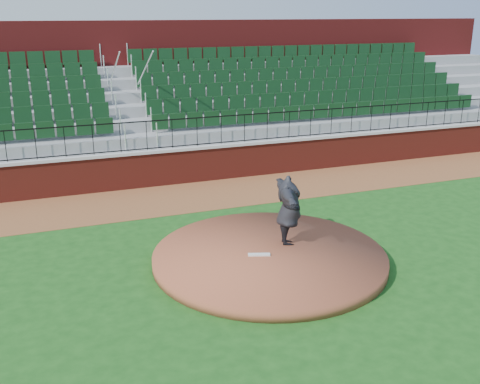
# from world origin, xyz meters

# --- Properties ---
(ground) EXTENTS (90.00, 90.00, 0.00)m
(ground) POSITION_xyz_m (0.00, 0.00, 0.00)
(ground) COLOR #154614
(ground) RESTS_ON ground
(warning_track) EXTENTS (34.00, 3.20, 0.01)m
(warning_track) POSITION_xyz_m (0.00, 5.40, 0.01)
(warning_track) COLOR brown
(warning_track) RESTS_ON ground
(field_wall) EXTENTS (34.00, 0.35, 1.20)m
(field_wall) POSITION_xyz_m (0.00, 7.00, 0.60)
(field_wall) COLOR maroon
(field_wall) RESTS_ON ground
(wall_cap) EXTENTS (34.00, 0.45, 0.10)m
(wall_cap) POSITION_xyz_m (0.00, 7.00, 1.25)
(wall_cap) COLOR #B7B7B7
(wall_cap) RESTS_ON field_wall
(wall_railing) EXTENTS (34.00, 0.05, 1.00)m
(wall_railing) POSITION_xyz_m (0.00, 7.00, 1.80)
(wall_railing) COLOR black
(wall_railing) RESTS_ON wall_cap
(seating_stands) EXTENTS (34.00, 5.10, 4.60)m
(seating_stands) POSITION_xyz_m (0.00, 9.72, 2.30)
(seating_stands) COLOR gray
(seating_stands) RESTS_ON ground
(concourse_wall) EXTENTS (34.00, 0.50, 5.50)m
(concourse_wall) POSITION_xyz_m (0.00, 12.52, 2.75)
(concourse_wall) COLOR maroon
(concourse_wall) RESTS_ON ground
(pitchers_mound) EXTENTS (5.70, 5.70, 0.25)m
(pitchers_mound) POSITION_xyz_m (0.13, -0.21, 0.12)
(pitchers_mound) COLOR brown
(pitchers_mound) RESTS_ON ground
(pitching_rubber) EXTENTS (0.55, 0.30, 0.04)m
(pitching_rubber) POSITION_xyz_m (-0.17, -0.26, 0.27)
(pitching_rubber) COLOR silver
(pitching_rubber) RESTS_ON pitchers_mound
(pitcher) EXTENTS (1.16, 2.30, 1.80)m
(pitcher) POSITION_xyz_m (0.79, 0.14, 1.15)
(pitcher) COLOR black
(pitcher) RESTS_ON pitchers_mound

